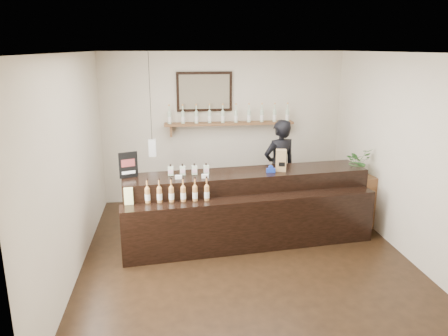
% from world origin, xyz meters
% --- Properties ---
extents(ground, '(5.00, 5.00, 0.00)m').
position_xyz_m(ground, '(0.00, 0.00, 0.00)').
color(ground, black).
rests_on(ground, ground).
extents(room_shell, '(5.00, 5.00, 5.00)m').
position_xyz_m(room_shell, '(0.00, 0.00, 1.70)').
color(room_shell, beige).
rests_on(room_shell, ground).
extents(back_wall_decor, '(2.66, 0.96, 1.69)m').
position_xyz_m(back_wall_decor, '(-0.16, 2.37, 1.76)').
color(back_wall_decor, brown).
rests_on(back_wall_decor, ground).
extents(counter, '(3.77, 1.38, 1.21)m').
position_xyz_m(counter, '(0.13, 0.56, 0.49)').
color(counter, black).
rests_on(counter, ground).
extents(promo_sign, '(0.26, 0.11, 0.38)m').
position_xyz_m(promo_sign, '(-1.61, 0.61, 1.23)').
color(promo_sign, black).
rests_on(promo_sign, counter).
extents(paper_bag, '(0.17, 0.14, 0.34)m').
position_xyz_m(paper_bag, '(0.66, 0.68, 1.21)').
color(paper_bag, '#A37C4E').
rests_on(paper_bag, counter).
extents(tape_dispenser, '(0.14, 0.06, 0.11)m').
position_xyz_m(tape_dispenser, '(0.49, 0.62, 1.08)').
color(tape_dispenser, '#16329F').
rests_on(tape_dispenser, counter).
extents(side_cabinet, '(0.54, 0.66, 0.86)m').
position_xyz_m(side_cabinet, '(2.00, 0.92, 0.43)').
color(side_cabinet, brown).
rests_on(side_cabinet, ground).
extents(potted_plant, '(0.49, 0.45, 0.44)m').
position_xyz_m(potted_plant, '(2.00, 0.92, 1.08)').
color(potted_plant, '#326528').
rests_on(potted_plant, side_cabinet).
extents(shopkeeper, '(0.81, 0.66, 1.91)m').
position_xyz_m(shopkeeper, '(0.87, 1.55, 0.95)').
color(shopkeeper, black).
rests_on(shopkeeper, ground).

